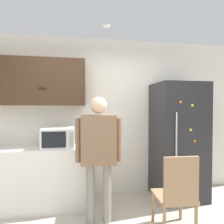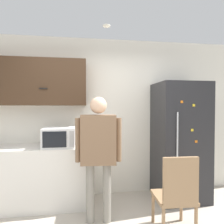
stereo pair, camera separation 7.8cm
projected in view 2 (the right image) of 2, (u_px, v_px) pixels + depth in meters
The scene contains 8 objects.
back_wall at pixel (99, 117), 3.50m from camera, with size 6.00×0.06×2.70m.
counter at pixel (21, 177), 3.03m from camera, with size 1.98×0.59×0.92m.
upper_cabinets at pixel (22, 82), 3.13m from camera, with size 1.98×0.33×0.73m.
microwave at pixel (59, 137), 3.01m from camera, with size 0.47×0.40×0.29m.
person at pixel (98, 146), 2.62m from camera, with size 0.61×0.26×1.66m.
refrigerator at pixel (180, 141), 3.32m from camera, with size 0.79×0.71×1.92m.
chair at pixel (176, 192), 2.36m from camera, with size 0.47×0.47×0.96m.
ceiling_light at pixel (107, 26), 2.84m from camera, with size 0.11×0.11×0.01m.
Camera 2 is at (-0.27, -1.75, 1.53)m, focal length 32.00 mm.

